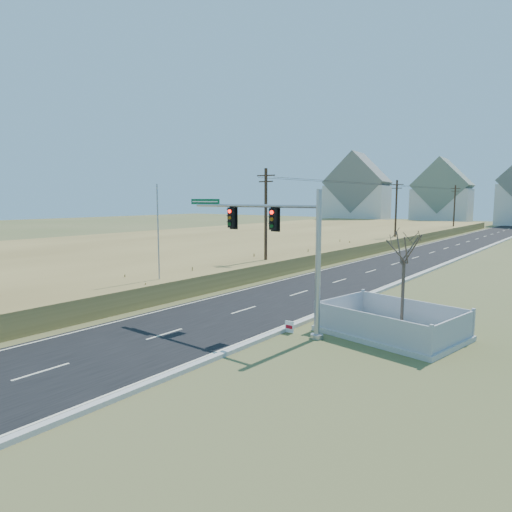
{
  "coord_description": "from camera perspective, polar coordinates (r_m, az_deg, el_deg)",
  "views": [
    {
      "loc": [
        16.29,
        -16.08,
        6.46
      ],
      "look_at": [
        1.44,
        3.28,
        3.4
      ],
      "focal_mm": 32.0,
      "sensor_mm": 36.0,
      "label": 1
    }
  ],
  "objects": [
    {
      "name": "road",
      "position": [
        68.36,
        23.53,
        1.16
      ],
      "size": [
        8.0,
        180.0,
        0.06
      ],
      "primitive_type": "cube",
      "color": "black",
      "rests_on": "ground"
    },
    {
      "name": "flagpole",
      "position": [
        29.97,
        -12.07,
        0.28
      ],
      "size": [
        0.33,
        0.33,
        7.41
      ],
      "color": "#B7B5AD",
      "rests_on": "ground"
    },
    {
      "name": "reed_marsh",
      "position": [
        69.3,
        1.78,
        2.34
      ],
      "size": [
        38.0,
        110.0,
        1.3
      ],
      "primitive_type": "cube",
      "color": "#A78F4B",
      "rests_on": "ground"
    },
    {
      "name": "utility_pole_near",
      "position": [
        38.58,
        1.23,
        4.51
      ],
      "size": [
        1.8,
        0.26,
        9.0
      ],
      "color": "#422D1E",
      "rests_on": "ground"
    },
    {
      "name": "traffic_signal_mast",
      "position": [
        21.93,
        3.67,
        1.4
      ],
      "size": [
        8.68,
        0.63,
        6.9
      ],
      "rotation": [
        0.0,
        0.0,
        -0.03
      ],
      "color": "#9EA0A5",
      "rests_on": "ground"
    },
    {
      "name": "condo_nw",
      "position": [
        128.16,
        12.53,
        7.54
      ],
      "size": [
        17.69,
        13.38,
        19.05
      ],
      "rotation": [
        0.0,
        0.0,
        0.14
      ],
      "color": "silver",
      "rests_on": "ground"
    },
    {
      "name": "utility_pole_mid",
      "position": [
        65.22,
        17.09,
        5.28
      ],
      "size": [
        1.8,
        0.26,
        9.0
      ],
      "color": "#422D1E",
      "rests_on": "ground"
    },
    {
      "name": "open_sign",
      "position": [
        22.41,
        4.19,
        -8.82
      ],
      "size": [
        0.46,
        0.08,
        0.57
      ],
      "rotation": [
        0.0,
        0.0,
        0.04
      ],
      "color": "white",
      "rests_on": "ground"
    },
    {
      "name": "curb",
      "position": [
        67.49,
        26.95,
        0.96
      ],
      "size": [
        0.3,
        180.0,
        0.18
      ],
      "primitive_type": "cube",
      "color": "#B2AFA8",
      "rests_on": "ground"
    },
    {
      "name": "utility_pole_far",
      "position": [
        93.91,
        23.55,
        5.48
      ],
      "size": [
        1.8,
        0.26,
        9.0
      ],
      "color": "#422D1E",
      "rests_on": "ground"
    },
    {
      "name": "bare_tree",
      "position": [
        23.32,
        18.09,
        1.31
      ],
      "size": [
        1.98,
        1.98,
        5.25
      ],
      "color": "#4C3F33",
      "rests_on": "ground"
    },
    {
      "name": "fence_enclosure",
      "position": [
        22.89,
        16.51,
        -8.81
      ],
      "size": [
        6.89,
        5.3,
        1.43
      ],
      "rotation": [
        0.0,
        0.0,
        -0.18
      ],
      "color": "#B7B5AD",
      "rests_on": "ground"
    },
    {
      "name": "condo_nnw",
      "position": [
        128.73,
        22.2,
        6.84
      ],
      "size": [
        14.93,
        11.17,
        17.03
      ],
      "rotation": [
        0.0,
        0.0,
        0.07
      ],
      "color": "silver",
      "rests_on": "ground"
    },
    {
      "name": "ground",
      "position": [
        23.79,
        -7.68,
        -8.68
      ],
      "size": [
        260.0,
        260.0,
        0.0
      ],
      "primitive_type": "plane",
      "color": "#4C5529",
      "rests_on": "ground"
    }
  ]
}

